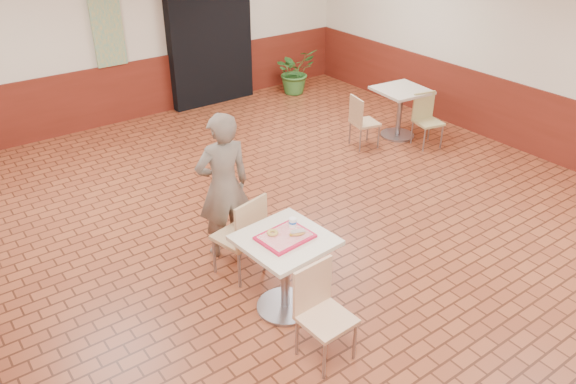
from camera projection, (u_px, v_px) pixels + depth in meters
room_shell at (338, 121)px, 5.83m from camera, size 8.01×10.01×3.01m
wainscot_band at (334, 204)px, 6.32m from camera, size 8.00×10.00×1.00m
corridor_doorway at (210, 44)px, 10.07m from camera, size 1.60×0.22×2.20m
promo_poster at (107, 29)px, 8.94m from camera, size 0.50×0.03×1.20m
main_table at (285, 262)px, 5.26m from camera, size 0.78×0.78×0.82m
chair_main_front at (321, 308)px, 4.78m from camera, size 0.44×0.44×0.90m
chair_main_back at (244, 233)px, 5.74m from camera, size 0.52×0.52×0.95m
customer at (223, 186)px, 5.98m from camera, size 0.65×0.47×1.67m
serving_tray at (285, 237)px, 5.13m from camera, size 0.47×0.37×0.03m
ring_donut at (273, 233)px, 5.13m from camera, size 0.13×0.13×0.03m
long_john_donut at (297, 233)px, 5.12m from camera, size 0.16×0.12×0.05m
paper_cup at (293, 222)px, 5.23m from camera, size 0.07×0.07×0.09m
second_table at (400, 105)px, 8.95m from camera, size 0.76×0.76×0.80m
chair_second_left at (361, 119)px, 8.62m from camera, size 0.45×0.45×0.82m
chair_second_front at (426, 117)px, 8.71m from camera, size 0.46×0.46×0.82m
potted_plant at (295, 71)px, 10.86m from camera, size 0.80×0.70×0.86m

